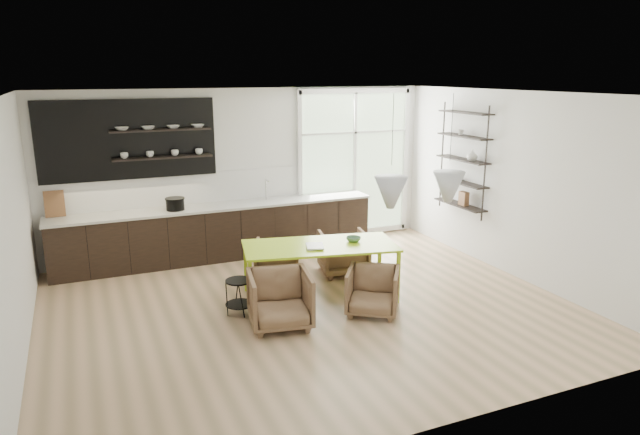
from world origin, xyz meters
The scene contains 11 objects.
room centered at (0.58, 1.10, 1.46)m, with size 7.02×6.01×2.91m.
kitchen_run centered at (-0.69, 2.69, 0.60)m, with size 5.54×0.69×2.75m.
right_shelving centered at (3.36, 1.17, 1.65)m, with size 0.26×1.22×1.90m.
dining_table centered at (0.30, 0.31, 0.73)m, with size 2.31×1.39×0.79m.
armchair_back_left centered at (-0.03, 1.24, 0.31)m, with size 0.67×0.69×0.63m, color brown.
armchair_back_right centered at (1.04, 1.09, 0.34)m, with size 0.73×0.75×0.68m, color brown.
armchair_front_left centered at (-0.56, -0.38, 0.36)m, with size 0.77×0.79×0.72m, color brown.
armchair_front_right centered at (0.72, -0.50, 0.31)m, with size 0.67×0.69×0.63m, color brown.
wire_stool centered at (-0.93, 0.20, 0.31)m, with size 0.38×0.38×0.48m.
table_book centered at (0.07, 0.27, 0.80)m, with size 0.24×0.32×0.03m, color white.
table_bowl centered at (0.81, 0.27, 0.82)m, with size 0.21×0.21×0.07m, color #4D7856.
Camera 1 is at (-2.76, -6.79, 3.17)m, focal length 32.00 mm.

